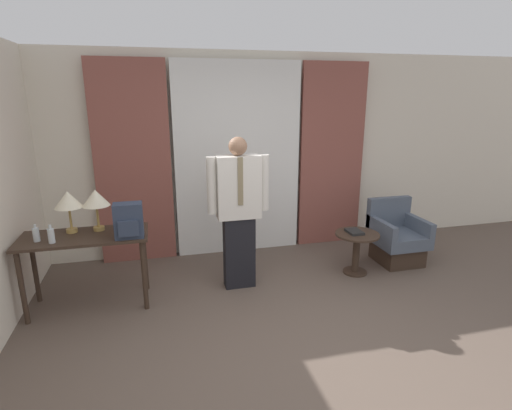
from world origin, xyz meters
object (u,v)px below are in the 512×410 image
at_px(table_lamp_right, 96,199).
at_px(book, 354,232).
at_px(desk, 85,246).
at_px(armchair, 397,239).
at_px(person, 239,209).
at_px(table_lamp_left, 68,201).
at_px(bottle_near_edge, 51,235).
at_px(bottle_by_lamp, 36,234).
at_px(side_table, 357,246).
at_px(backpack, 129,221).

height_order(table_lamp_right, book, table_lamp_right).
relative_size(desk, armchair, 1.53).
xyz_separation_m(person, armchair, (2.16, 0.17, -0.62)).
distance_m(desk, person, 1.63).
distance_m(table_lamp_left, armchair, 3.98).
relative_size(bottle_near_edge, bottle_by_lamp, 1.07).
bearing_deg(book, table_lamp_right, 178.45).
distance_m(table_lamp_right, armchair, 3.73).
relative_size(bottle_near_edge, side_table, 0.34).
bearing_deg(desk, table_lamp_left, 136.02).
height_order(backpack, side_table, backpack).
distance_m(table_lamp_left, book, 3.23).
xyz_separation_m(person, book, (1.44, -0.00, -0.40)).
relative_size(bottle_by_lamp, person, 0.10).
height_order(person, book, person).
xyz_separation_m(table_lamp_right, book, (2.92, -0.08, -0.58)).
bearing_deg(backpack, book, 4.96).
bearing_deg(side_table, table_lamp_right, 177.92).
xyz_separation_m(table_lamp_right, bottle_by_lamp, (-0.54, -0.19, -0.27)).
relative_size(backpack, book, 1.55).
xyz_separation_m(desk, armchair, (3.77, 0.23, -0.36)).
relative_size(bottle_near_edge, person, 0.11).
xyz_separation_m(table_lamp_left, bottle_by_lamp, (-0.28, -0.19, -0.27)).
bearing_deg(book, armchair, 13.83).
bearing_deg(desk, armchair, 3.42).
bearing_deg(bottle_near_edge, backpack, -2.05).
height_order(desk, table_lamp_right, table_lamp_right).
xyz_separation_m(table_lamp_right, side_table, (2.94, -0.11, -0.76)).
height_order(person, side_table, person).
xyz_separation_m(armchair, book, (-0.72, -0.18, 0.23)).
xyz_separation_m(table_lamp_left, book, (3.18, -0.08, -0.58)).
xyz_separation_m(bottle_near_edge, book, (3.31, 0.20, -0.32)).
distance_m(desk, armchair, 3.79).
xyz_separation_m(bottle_by_lamp, armchair, (4.18, 0.29, -0.54)).
height_order(desk, backpack, backpack).
distance_m(table_lamp_right, side_table, 3.04).
bearing_deg(table_lamp_left, book, -1.43).
distance_m(desk, book, 3.05).
bearing_deg(bottle_by_lamp, desk, 9.20).
distance_m(table_lamp_left, bottle_by_lamp, 0.43).
distance_m(bottle_by_lamp, armchair, 4.23).
height_order(bottle_by_lamp, armchair, bottle_by_lamp).
relative_size(backpack, side_table, 0.66).
xyz_separation_m(table_lamp_left, table_lamp_right, (0.26, 0.00, 0.00)).
relative_size(table_lamp_right, backpack, 1.24).
distance_m(table_lamp_right, bottle_by_lamp, 0.64).
bearing_deg(desk, bottle_near_edge, -149.84).
bearing_deg(table_lamp_left, backpack, -27.47).
relative_size(desk, bottle_by_lamp, 7.32).
xyz_separation_m(table_lamp_right, armchair, (3.64, 0.10, -0.81)).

